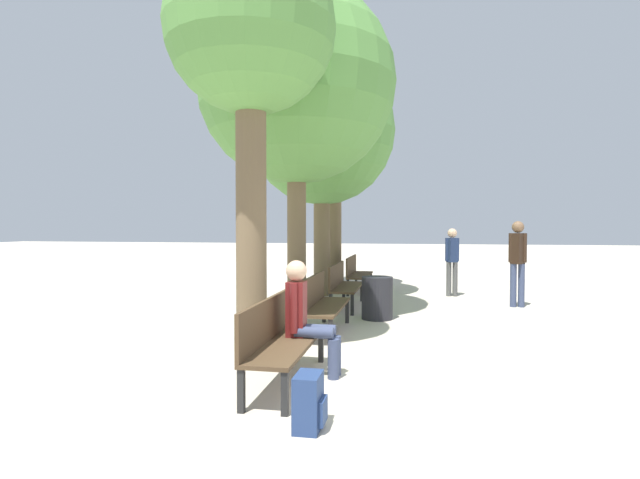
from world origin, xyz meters
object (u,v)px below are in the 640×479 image
(tree_row_2, at_px, (322,133))
(bench_row_2, at_px, (343,282))
(bench_row_0, at_px, (278,335))
(tree_row_0, at_px, (251,37))
(bench_row_1, at_px, (321,301))
(person_seated, at_px, (306,315))
(bench_row_3, at_px, (356,271))
(tree_row_1, at_px, (296,86))
(trash_bin, at_px, (377,298))
(pedestrian_near, at_px, (452,257))
(tree_row_3, at_px, (333,144))
(backpack, at_px, (309,402))
(pedestrian_mid, at_px, (518,258))

(tree_row_2, bearing_deg, bench_row_2, -65.86)
(bench_row_0, distance_m, tree_row_0, 3.94)
(bench_row_0, bearing_deg, bench_row_1, 90.00)
(bench_row_1, xyz_separation_m, person_seated, (0.24, -2.14, 0.17))
(bench_row_1, distance_m, bench_row_2, 2.46)
(bench_row_3, distance_m, tree_row_1, 5.11)
(bench_row_0, bearing_deg, trash_bin, 78.46)
(person_seated, bearing_deg, tree_row_2, 98.82)
(bench_row_2, relative_size, bench_row_3, 1.00)
(pedestrian_near, bearing_deg, tree_row_3, 157.10)
(tree_row_2, xyz_separation_m, person_seated, (0.97, -6.23, -3.16))
(bench_row_3, height_order, tree_row_2, tree_row_2)
(bench_row_0, relative_size, pedestrian_near, 1.15)
(tree_row_0, height_order, pedestrian_near, tree_row_0)
(tree_row_1, distance_m, trash_bin, 4.14)
(bench_row_1, bearing_deg, pedestrian_near, 62.99)
(tree_row_0, xyz_separation_m, backpack, (1.29, -2.43, -3.92))
(bench_row_2, xyz_separation_m, trash_bin, (0.77, -1.13, -0.13))
(bench_row_0, xyz_separation_m, tree_row_3, (-0.73, 8.25, 3.35))
(bench_row_3, relative_size, backpack, 4.02)
(bench_row_1, relative_size, tree_row_2, 0.33)
(tree_row_0, xyz_separation_m, person_seated, (0.97, -1.00, -3.47))
(tree_row_2, distance_m, pedestrian_near, 4.23)
(backpack, xyz_separation_m, trash_bin, (0.21, 4.90, 0.15))
(tree_row_1, relative_size, pedestrian_near, 3.82)
(bench_row_3, bearing_deg, pedestrian_near, -10.15)
(bench_row_2, xyz_separation_m, pedestrian_mid, (3.48, 0.69, 0.50))
(tree_row_2, bearing_deg, backpack, -80.41)
(bench_row_0, height_order, bench_row_2, same)
(bench_row_0, relative_size, tree_row_3, 0.35)
(tree_row_0, bearing_deg, pedestrian_mid, 45.52)
(backpack, distance_m, pedestrian_mid, 7.37)
(pedestrian_near, bearing_deg, bench_row_0, -108.25)
(tree_row_0, bearing_deg, pedestrian_near, 61.83)
(tree_row_2, relative_size, pedestrian_mid, 3.19)
(pedestrian_mid, bearing_deg, tree_row_1, -158.57)
(bench_row_3, relative_size, tree_row_0, 0.34)
(bench_row_3, bearing_deg, backpack, -86.19)
(tree_row_2, distance_m, person_seated, 7.05)
(tree_row_2, distance_m, pedestrian_mid, 5.16)
(pedestrian_mid, bearing_deg, bench_row_0, -121.86)
(tree_row_3, bearing_deg, bench_row_0, -84.95)
(bench_row_0, bearing_deg, person_seated, 52.98)
(backpack, bearing_deg, bench_row_3, 93.81)
(pedestrian_near, xyz_separation_m, trash_bin, (-1.52, -3.18, -0.53))
(tree_row_3, relative_size, pedestrian_near, 3.28)
(bench_row_2, bearing_deg, person_seated, -87.04)
(bench_row_3, relative_size, person_seated, 1.43)
(backpack, bearing_deg, tree_row_3, 97.87)
(pedestrian_near, height_order, trash_bin, pedestrian_near)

